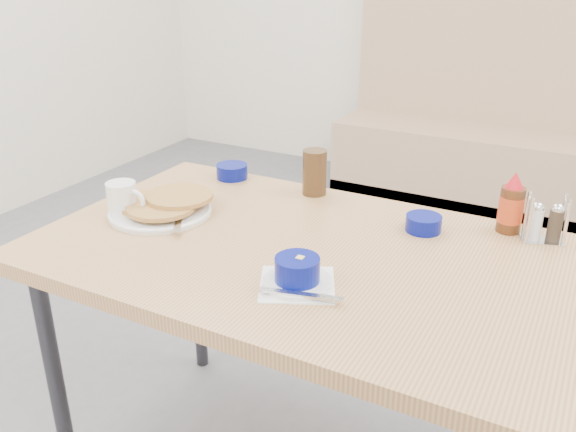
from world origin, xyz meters
The scene contains 10 objects.
booth_bench centered at (0.00, 2.78, 0.35)m, with size 1.90×0.56×1.22m.
dining_table centered at (0.00, 0.25, 0.70)m, with size 1.40×0.80×0.76m.
pancake_plate centered at (-0.48, 0.26, 0.78)m, with size 0.28×0.28×0.05m.
coffee_mug centered at (-0.57, 0.20, 0.81)m, with size 0.12×0.08×0.09m.
grits_setting centered at (0.03, 0.08, 0.79)m, with size 0.23×0.21×0.07m.
creamer_bowl centered at (-0.47, 0.59, 0.78)m, with size 0.10×0.10×0.04m.
butter_bowl centered at (0.19, 0.48, 0.78)m, with size 0.09×0.09×0.04m.
amber_tumbler centered at (-0.18, 0.59, 0.83)m, with size 0.07×0.07×0.13m, color #402914.
condiment_caddy centered at (0.47, 0.57, 0.80)m, with size 0.11×0.09×0.12m.
syrup_bottle centered at (0.38, 0.58, 0.83)m, with size 0.06×0.06×0.16m.
Camera 1 is at (0.55, -0.94, 1.42)m, focal length 38.00 mm.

